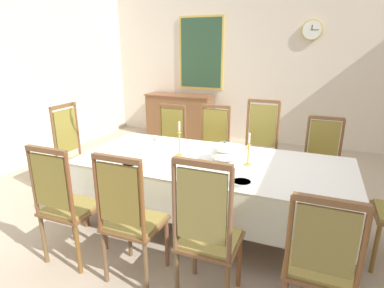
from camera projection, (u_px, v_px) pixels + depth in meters
name	position (u px, v px, depth m)	size (l,w,h in m)	color
ground	(217.00, 217.00, 3.59)	(6.73, 6.42, 0.04)	#B9A88F
back_wall	(270.00, 56.00, 5.96)	(6.73, 0.08, 3.41)	beige
dining_table	(212.00, 167.00, 3.20)	(2.71, 1.22, 0.75)	brown
tablecloth	(212.00, 170.00, 3.21)	(2.73, 1.24, 0.42)	white
chair_south_a	(66.00, 203.00, 2.68)	(0.44, 0.42, 1.11)	brown
chair_north_a	(169.00, 141.00, 4.48)	(0.44, 0.42, 1.07)	brown
chair_south_b	(130.00, 217.00, 2.45)	(0.44, 0.42, 1.13)	brown
chair_north_b	(212.00, 145.00, 4.25)	(0.44, 0.42, 1.11)	brown
chair_south_c	(207.00, 232.00, 2.21)	(0.44, 0.42, 1.18)	brown
chair_north_c	(259.00, 148.00, 4.01)	(0.44, 0.42, 1.22)	brown
chair_south_d	(320.00, 262.00, 1.96)	(0.44, 0.42, 1.07)	brown
chair_north_d	(322.00, 160.00, 3.75)	(0.44, 0.42, 1.07)	brown
chair_head_west	(76.00, 153.00, 3.85)	(0.42, 0.44, 1.20)	brown
soup_tureen	(224.00, 152.00, 3.10)	(0.28, 0.28, 0.22)	white
candlestick_west	(179.00, 142.00, 3.26)	(0.07, 0.07, 0.37)	gold
candlestick_east	(248.00, 153.00, 3.01)	(0.07, 0.07, 0.33)	gold
bowl_near_left	(237.00, 147.00, 3.54)	(0.17, 0.17, 0.04)	white
bowl_near_right	(161.00, 139.00, 3.85)	(0.15, 0.15, 0.03)	white
bowl_far_left	(131.00, 165.00, 2.99)	(0.19, 0.19, 0.04)	white
bowl_far_right	(242.00, 183.00, 2.59)	(0.18, 0.18, 0.04)	white
spoon_primary	(247.00, 149.00, 3.53)	(0.04, 0.18, 0.01)	gold
spoon_secondary	(154.00, 139.00, 3.91)	(0.03, 0.18, 0.01)	gold
sideboard	(180.00, 116.00, 6.68)	(1.44, 0.48, 0.90)	brown
mounted_clock	(312.00, 30.00, 5.51)	(0.36, 0.06, 0.36)	#D1B251
framed_painting	(201.00, 53.00, 6.39)	(0.95, 0.05, 1.45)	#D1B251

